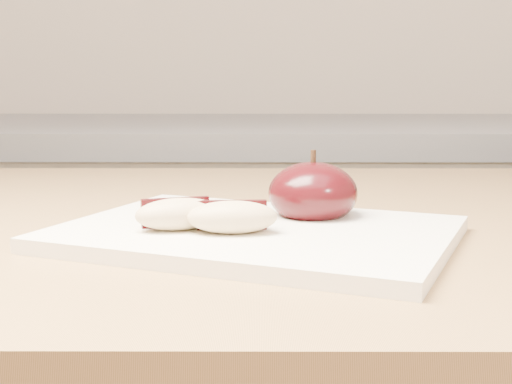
{
  "coord_description": "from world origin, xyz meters",
  "views": [
    {
      "loc": [
        0.0,
        -0.11,
        1.01
      ],
      "look_at": [
        -0.0,
        0.39,
        0.94
      ],
      "focal_mm": 50.0,
      "sensor_mm": 36.0,
      "label": 1
    }
  ],
  "objects": [
    {
      "name": "apple_wedge_a",
      "position": [
        -0.05,
        0.38,
        0.92
      ],
      "size": [
        0.07,
        0.05,
        0.02
      ],
      "rotation": [
        0.0,
        0.0,
        0.32
      ],
      "color": "#D3B586",
      "rests_on": "cutting_board"
    },
    {
      "name": "back_cabinet",
      "position": [
        0.0,
        1.2,
        0.47
      ],
      "size": [
        2.4,
        0.62,
        0.94
      ],
      "color": "silver",
      "rests_on": "ground"
    },
    {
      "name": "apple_wedge_b",
      "position": [
        -0.02,
        0.37,
        0.92
      ],
      "size": [
        0.06,
        0.03,
        0.02
      ],
      "rotation": [
        0.0,
        0.0,
        0.06
      ],
      "color": "#D3B586",
      "rests_on": "cutting_board"
    },
    {
      "name": "cutting_board",
      "position": [
        -0.0,
        0.39,
        0.91
      ],
      "size": [
        0.33,
        0.29,
        0.01
      ],
      "primitive_type": "cube",
      "rotation": [
        0.0,
        0.0,
        -0.4
      ],
      "color": "white",
      "rests_on": "island_counter"
    },
    {
      "name": "apple_half",
      "position": [
        0.04,
        0.43,
        0.93
      ],
      "size": [
        0.07,
        0.07,
        0.06
      ],
      "rotation": [
        0.0,
        0.0,
        -0.05
      ],
      "color": "black",
      "rests_on": "cutting_board"
    }
  ]
}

